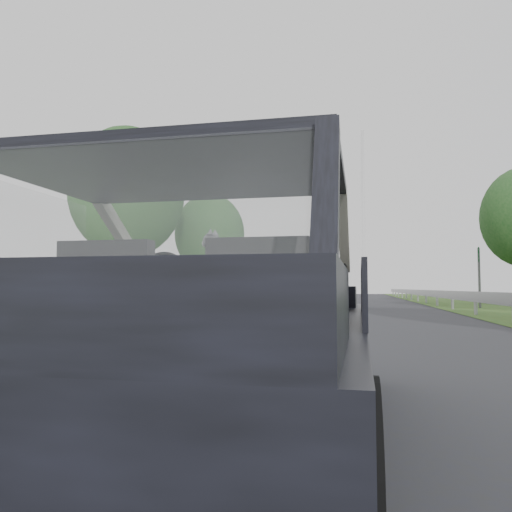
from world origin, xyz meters
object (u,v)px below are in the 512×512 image
at_px(subject_car, 204,309).
at_px(highway_sign, 479,278).
at_px(cat, 245,253).
at_px(other_car, 328,292).

height_order(subject_car, highway_sign, highway_sign).
xyz_separation_m(subject_car, highway_sign, (5.80, 19.71, 0.55)).
bearing_deg(cat, subject_car, -85.73).
height_order(subject_car, other_car, subject_car).
height_order(other_car, highway_sign, highway_sign).
relative_size(cat, other_car, 0.15).
bearing_deg(other_car, subject_car, -83.14).
bearing_deg(highway_sign, subject_car, -94.70).
distance_m(cat, highway_sign, 19.96).
relative_size(cat, highway_sign, 0.23).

